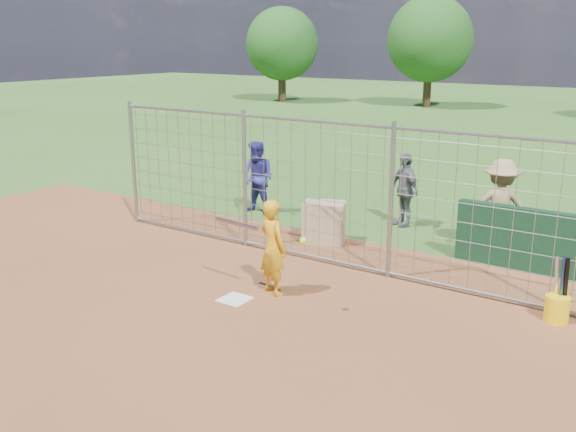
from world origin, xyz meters
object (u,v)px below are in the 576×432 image
Objects in this scene: batter at (273,247)px; bystander_b at (404,189)px; bystander_c at (500,208)px; bystander_a at (258,178)px; equipment_bin at (324,222)px; bucket_with_bats at (558,305)px.

bystander_b is (0.09, 4.65, 0.03)m from batter.
bystander_c is at bearing -101.83° from batter.
bystander_a is 0.93× the size of bystander_c.
bystander_a is 1.06× the size of bystander_b.
bystander_c reaches higher than bystander_b.
bystander_b is at bearing -71.93° from batter.
batter is 0.96× the size of bystander_b.
equipment_bin is (-3.02, -1.16, -0.49)m from bystander_c.
bystander_a is 5.37m from bystander_c.
bystander_b reaches higher than equipment_bin.
bystander_c is at bearing -1.96° from equipment_bin.
bystander_a is at bearing -31.23° from batter.
bystander_c is 3.01m from bucket_with_bats.
equipment_bin is at bearing -78.71° from bystander_b.
bucket_with_bats reaches higher than equipment_bin.
bystander_b is 1.96× the size of equipment_bin.
bystander_b is 2.37m from bystander_c.
bucket_with_bats is at bearing -38.77° from equipment_bin.
batter reaches higher than equipment_bin.
bystander_c is 1.83× the size of bucket_with_bats.
bystander_a is 2.07× the size of equipment_bin.
bystander_c is (2.32, 3.86, 0.13)m from batter.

